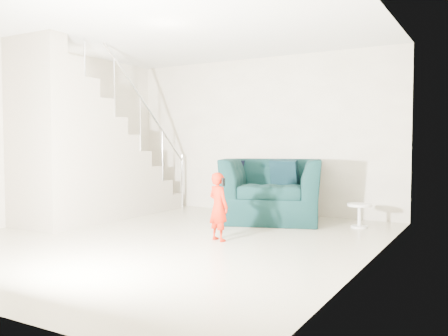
{
  "coord_description": "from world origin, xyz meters",
  "views": [
    {
      "loc": [
        3.59,
        -4.8,
        1.21
      ],
      "look_at": [
        0.15,
        1.2,
        0.85
      ],
      "focal_mm": 38.0,
      "sensor_mm": 36.0,
      "label": 1
    }
  ],
  "objects_px": {
    "toddler": "(218,207)",
    "staircase": "(85,160)",
    "armchair": "(272,190)",
    "side_table": "(359,212)"
  },
  "relations": [
    {
      "from": "toddler",
      "to": "staircase",
      "type": "height_order",
      "value": "staircase"
    },
    {
      "from": "armchair",
      "to": "toddler",
      "type": "distance_m",
      "value": 1.71
    },
    {
      "from": "toddler",
      "to": "staircase",
      "type": "distance_m",
      "value": 2.69
    },
    {
      "from": "side_table",
      "to": "toddler",
      "type": "bearing_deg",
      "value": -125.93
    },
    {
      "from": "armchair",
      "to": "side_table",
      "type": "distance_m",
      "value": 1.36
    },
    {
      "from": "side_table",
      "to": "staircase",
      "type": "distance_m",
      "value": 4.25
    },
    {
      "from": "armchair",
      "to": "side_table",
      "type": "height_order",
      "value": "armchair"
    },
    {
      "from": "side_table",
      "to": "staircase",
      "type": "height_order",
      "value": "staircase"
    },
    {
      "from": "armchair",
      "to": "toddler",
      "type": "bearing_deg",
      "value": -107.73
    },
    {
      "from": "toddler",
      "to": "armchair",
      "type": "bearing_deg",
      "value": -68.98
    }
  ]
}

